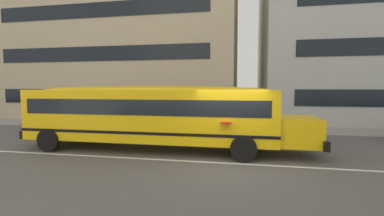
# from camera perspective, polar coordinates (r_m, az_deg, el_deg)

# --- Properties ---
(ground_plane) EXTENTS (400.00, 400.00, 0.00)m
(ground_plane) POSITION_cam_1_polar(r_m,az_deg,el_deg) (9.41, 8.28, -11.63)
(ground_plane) COLOR #54514F
(sidewalk_far) EXTENTS (120.00, 3.00, 0.01)m
(sidewalk_far) POSITION_cam_1_polar(r_m,az_deg,el_deg) (17.27, 9.55, -4.28)
(sidewalk_far) COLOR gray
(sidewalk_far) RESTS_ON ground_plane
(lane_centreline) EXTENTS (110.00, 0.16, 0.01)m
(lane_centreline) POSITION_cam_1_polar(r_m,az_deg,el_deg) (9.41, 8.28, -11.61)
(lane_centreline) COLOR silver
(lane_centreline) RESTS_ON ground_plane
(school_bus) EXTENTS (11.92, 2.84, 2.66)m
(school_bus) POSITION_cam_1_polar(r_m,az_deg,el_deg) (11.15, -7.97, -0.84)
(school_bus) COLOR yellow
(school_bus) RESTS_ON ground_plane
(apartment_block_far_left) EXTENTS (20.02, 13.61, 13.30)m
(apartment_block_far_left) POSITION_cam_1_polar(r_m,az_deg,el_deg) (27.83, -12.14, 12.67)
(apartment_block_far_left) COLOR #C6B28E
(apartment_block_far_left) RESTS_ON ground_plane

